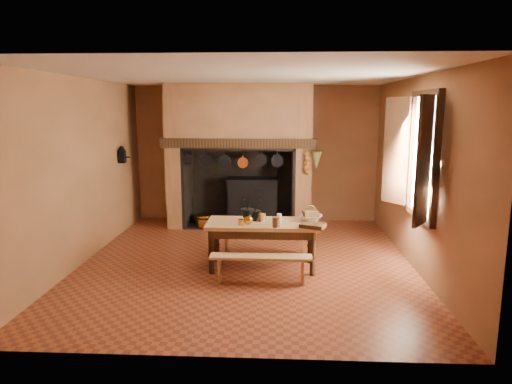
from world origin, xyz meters
TOP-DOWN VIEW (x-y plane):
  - floor at (0.00, 0.00)m, footprint 5.50×5.50m
  - ceiling at (0.00, 0.00)m, footprint 5.50×5.50m
  - back_wall at (0.00, 2.75)m, footprint 5.00×0.02m
  - wall_left at (-2.50, 0.00)m, footprint 0.02×5.50m
  - wall_right at (2.50, 0.00)m, footprint 0.02×5.50m
  - wall_front at (0.00, -2.75)m, footprint 5.00×0.02m
  - chimney_breast at (-0.30, 2.31)m, footprint 2.95×0.96m
  - iron_range at (-0.04, 2.45)m, footprint 1.12×0.55m
  - hearth_pans at (-1.05, 2.22)m, footprint 0.51×0.62m
  - hanging_pans at (-0.34, 1.81)m, footprint 1.92×0.29m
  - onion_string at (1.00, 1.79)m, footprint 0.12×0.10m
  - herb_bunch at (1.18, 1.79)m, footprint 0.20×0.20m
  - window at (2.35, -0.40)m, footprint 0.39×1.75m
  - wall_coffee_mill at (-2.42, 1.55)m, footprint 0.23×0.16m
  - work_table at (0.25, -0.25)m, footprint 1.62×0.72m
  - bench_front at (0.25, -0.85)m, footprint 1.37×0.24m
  - bench_back at (0.25, 0.34)m, footprint 1.48×0.26m
  - mortar_large at (0.03, -0.25)m, footprint 0.20×0.20m
  - mortar_small at (0.14, -0.19)m, footprint 0.16×0.16m
  - coffee_grinder at (0.20, -0.19)m, footprint 0.16×0.14m
  - brass_mug_a at (-0.05, -0.45)m, footprint 0.09×0.09m
  - brass_mug_b at (0.25, -0.09)m, footprint 0.11×0.11m
  - mixing_bowl at (0.96, -0.12)m, footprint 0.42×0.42m
  - stoneware_crock at (0.45, -0.53)m, footprint 0.14×0.14m
  - glass_jar at (0.49, -0.26)m, footprint 0.08×0.08m
  - wicker_basket at (0.96, -0.02)m, footprint 0.25×0.21m
  - wooden_tray at (0.96, -0.53)m, footprint 0.39×0.34m
  - brass_cup at (0.05, -0.39)m, footprint 0.15×0.15m

SIDE VIEW (x-z plane):
  - floor at x=0.00m, z-range 0.00..0.00m
  - hearth_pans at x=-1.05m, z-range -0.01..0.19m
  - bench_front at x=0.25m, z-range 0.10..0.48m
  - bench_back at x=0.25m, z-range 0.10..0.52m
  - iron_range at x=-0.04m, z-range -0.32..1.28m
  - work_table at x=0.25m, z-range 0.24..0.94m
  - wooden_tray at x=0.96m, z-range 0.70..0.76m
  - mixing_bowl at x=0.96m, z-range 0.70..0.78m
  - brass_mug_a at x=-0.05m, z-range 0.70..0.79m
  - brass_mug_b at x=0.25m, z-range 0.70..0.80m
  - brass_cup at x=0.05m, z-range 0.70..0.81m
  - glass_jar at x=0.49m, z-range 0.70..0.83m
  - coffee_grinder at x=0.20m, z-range 0.68..0.85m
  - wicker_basket at x=0.96m, z-range 0.67..0.88m
  - stoneware_crock at x=0.45m, z-range 0.70..0.85m
  - mortar_small at x=0.14m, z-range 0.66..0.93m
  - mortar_large at x=0.03m, z-range 0.65..0.98m
  - onion_string at x=1.00m, z-range 1.10..1.56m
  - hanging_pans at x=-0.34m, z-range 1.23..1.50m
  - herb_bunch at x=1.18m, z-range 1.21..1.56m
  - back_wall at x=0.00m, z-range 0.00..2.80m
  - wall_left at x=-2.50m, z-range 0.00..2.80m
  - wall_right at x=2.50m, z-range 0.00..2.80m
  - wall_front at x=0.00m, z-range 0.00..2.80m
  - wall_coffee_mill at x=-2.42m, z-range 1.36..1.67m
  - window at x=2.35m, z-range 0.82..2.58m
  - chimney_breast at x=-0.30m, z-range 0.41..3.21m
  - ceiling at x=0.00m, z-range 2.80..2.80m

